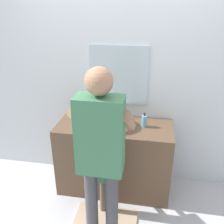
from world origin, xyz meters
TOP-DOWN VIEW (x-y plane):
  - ground_plane at (0.00, 0.00)m, footprint 14.00×14.00m
  - back_wall at (0.00, 0.62)m, footprint 4.40×0.10m
  - vanity_cabinet at (0.00, 0.30)m, footprint 1.28×0.54m
  - sink_basin at (0.00, 0.28)m, footprint 0.37×0.37m
  - faucet at (0.00, 0.50)m, footprint 0.18×0.14m
  - toothbrush_cup at (-0.33, 0.28)m, footprint 0.07×0.07m
  - soap_bottle at (0.32, 0.33)m, footprint 0.06×0.06m
  - bath_mat at (0.00, -0.25)m, footprint 0.64×0.40m
  - child_toddler at (0.00, -0.10)m, footprint 0.28×0.28m
  - adult_parent at (-0.00, -0.38)m, footprint 0.51×0.54m

SIDE VIEW (x-z plane):
  - ground_plane at x=0.00m, z-range 0.00..0.00m
  - bath_mat at x=0.00m, z-range 0.00..0.02m
  - vanity_cabinet at x=0.00m, z-range 0.00..0.84m
  - child_toddler at x=0.00m, z-range 0.09..0.99m
  - toothbrush_cup at x=-0.33m, z-range 0.78..0.99m
  - sink_basin at x=0.00m, z-range 0.84..0.95m
  - soap_bottle at x=0.32m, z-range 0.82..0.99m
  - faucet at x=0.00m, z-range 0.83..1.01m
  - adult_parent at x=0.00m, z-range 0.17..1.82m
  - back_wall at x=0.00m, z-range 0.00..2.70m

